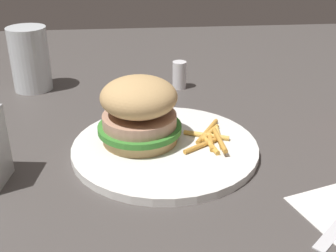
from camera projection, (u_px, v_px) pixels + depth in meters
ground_plane at (166, 156)px, 0.63m from camera, size 1.60×1.60×0.00m
plate at (168, 148)px, 0.64m from camera, size 0.28×0.28×0.01m
sandwich at (139, 111)px, 0.63m from camera, size 0.13×0.13×0.10m
fries_pile at (210, 138)px, 0.65m from camera, size 0.11×0.08×0.01m
drink_glass at (31, 63)px, 0.85m from camera, size 0.08×0.08×0.13m
salt_shaker at (179, 75)px, 0.87m from camera, size 0.03×0.03×0.06m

